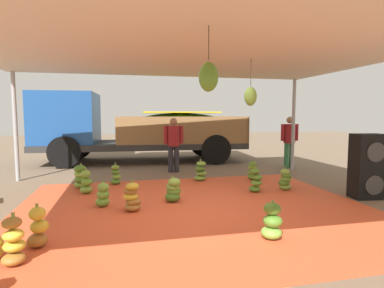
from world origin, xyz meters
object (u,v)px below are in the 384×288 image
at_px(banana_bunch_2, 173,190).
at_px(worker_0, 289,138).
at_px(speaker_stack, 367,166).
at_px(banana_bunch_9, 285,180).
at_px(cargo_truck_main, 133,128).
at_px(banana_bunch_14, 132,197).
at_px(banana_bunch_13, 13,242).
at_px(banana_bunch_4, 38,228).
at_px(banana_bunch_6, 272,222).
at_px(banana_bunch_8, 256,181).
at_px(banana_bunch_0, 81,177).
at_px(worker_1, 174,141).
at_px(banana_bunch_5, 116,175).
at_px(banana_bunch_1, 253,171).
at_px(banana_bunch_7, 103,195).
at_px(banana_bunch_11, 86,183).
at_px(banana_bunch_12, 200,172).

distance_m(banana_bunch_2, worker_0, 5.27).
bearing_deg(speaker_stack, banana_bunch_9, 143.44).
bearing_deg(cargo_truck_main, banana_bunch_14, -92.48).
height_order(banana_bunch_13, worker_0, worker_0).
height_order(banana_bunch_4, worker_0, worker_0).
bearing_deg(banana_bunch_6, banana_bunch_8, 70.58).
distance_m(banana_bunch_0, worker_1, 2.90).
bearing_deg(speaker_stack, banana_bunch_13, -165.37).
distance_m(banana_bunch_9, banana_bunch_13, 5.27).
bearing_deg(banana_bunch_5, worker_1, 38.98).
xyz_separation_m(banana_bunch_8, banana_bunch_9, (0.70, 0.01, -0.01)).
relative_size(banana_bunch_1, banana_bunch_7, 1.08).
distance_m(banana_bunch_2, banana_bunch_5, 2.10).
height_order(banana_bunch_6, banana_bunch_8, banana_bunch_8).
relative_size(banana_bunch_1, banana_bunch_2, 1.04).
bearing_deg(banana_bunch_11, banana_bunch_5, 53.69).
bearing_deg(banana_bunch_4, banana_bunch_11, 83.87).
distance_m(banana_bunch_7, cargo_truck_main, 5.71).
relative_size(banana_bunch_0, banana_bunch_6, 1.07).
bearing_deg(banana_bunch_0, banana_bunch_14, -61.54).
bearing_deg(worker_0, banana_bunch_7, -149.96).
height_order(banana_bunch_5, banana_bunch_13, banana_bunch_13).
height_order(banana_bunch_9, banana_bunch_12, banana_bunch_12).
height_order(banana_bunch_0, banana_bunch_4, banana_bunch_0).
bearing_deg(banana_bunch_11, cargo_truck_main, 75.70).
bearing_deg(banana_bunch_13, cargo_truck_main, 78.21).
xyz_separation_m(banana_bunch_12, worker_0, (3.21, 1.35, 0.70)).
bearing_deg(banana_bunch_14, banana_bunch_13, -128.28).
bearing_deg(banana_bunch_14, speaker_stack, -1.85).
distance_m(banana_bunch_14, cargo_truck_main, 6.01).
bearing_deg(banana_bunch_13, banana_bunch_14, 51.72).
distance_m(banana_bunch_0, banana_bunch_5, 0.79).
relative_size(banana_bunch_8, banana_bunch_12, 1.03).
relative_size(banana_bunch_2, worker_0, 0.30).
distance_m(banana_bunch_6, worker_1, 5.24).
distance_m(banana_bunch_5, speaker_stack, 5.43).
height_order(banana_bunch_0, banana_bunch_9, banana_bunch_0).
xyz_separation_m(banana_bunch_5, speaker_stack, (4.88, -2.36, 0.42)).
height_order(banana_bunch_6, banana_bunch_9, banana_bunch_6).
relative_size(banana_bunch_5, worker_1, 0.33).
distance_m(banana_bunch_1, worker_0, 2.51).
bearing_deg(worker_0, banana_bunch_14, -144.70).
bearing_deg(banana_bunch_6, worker_1, 95.15).
bearing_deg(banana_bunch_2, banana_bunch_4, -139.31).
bearing_deg(banana_bunch_9, banana_bunch_14, -166.77).
xyz_separation_m(banana_bunch_6, banana_bunch_9, (1.56, 2.44, -0.00)).
relative_size(banana_bunch_0, banana_bunch_8, 1.00).
distance_m(banana_bunch_0, banana_bunch_12, 2.83).
height_order(banana_bunch_4, banana_bunch_11, banana_bunch_4).
bearing_deg(banana_bunch_8, banana_bunch_9, 0.56).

